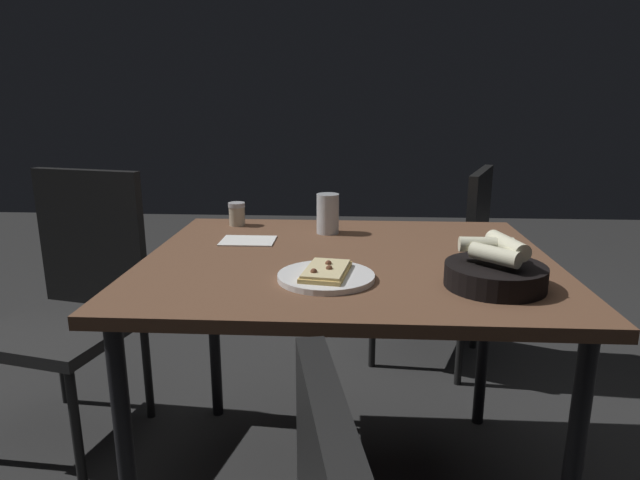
{
  "coord_description": "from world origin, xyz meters",
  "views": [
    {
      "loc": [
        0.01,
        -1.42,
        1.16
      ],
      "look_at": [
        -0.08,
        0.06,
        0.77
      ],
      "focal_mm": 30.61,
      "sensor_mm": 36.0,
      "label": 1
    }
  ],
  "objects": [
    {
      "name": "dining_table",
      "position": [
        0.0,
        0.0,
        0.68
      ],
      "size": [
        1.09,
        0.91,
        0.74
      ],
      "color": "brown",
      "rests_on": "ground"
    },
    {
      "name": "pizza_plate",
      "position": [
        -0.05,
        -0.2,
        0.76
      ],
      "size": [
        0.23,
        0.23,
        0.04
      ],
      "color": "white",
      "rests_on": "dining_table"
    },
    {
      "name": "bread_basket",
      "position": [
        0.34,
        -0.23,
        0.78
      ],
      "size": [
        0.23,
        0.23,
        0.12
      ],
      "color": "black",
      "rests_on": "dining_table"
    },
    {
      "name": "beer_glass",
      "position": [
        -0.07,
        0.27,
        0.8
      ],
      "size": [
        0.07,
        0.07,
        0.13
      ],
      "color": "silver",
      "rests_on": "dining_table"
    },
    {
      "name": "pepper_shaker",
      "position": [
        -0.38,
        0.36,
        0.78
      ],
      "size": [
        0.06,
        0.06,
        0.08
      ],
      "color": "#BFB299",
      "rests_on": "dining_table"
    },
    {
      "name": "napkin",
      "position": [
        -0.3,
        0.14,
        0.75
      ],
      "size": [
        0.16,
        0.12,
        0.0
      ],
      "color": "white",
      "rests_on": "dining_table"
    },
    {
      "name": "chair_near",
      "position": [
        0.43,
        0.89,
        0.51
      ],
      "size": [
        0.57,
        0.57,
        0.88
      ],
      "color": "#262626",
      "rests_on": "ground"
    },
    {
      "name": "chair_far",
      "position": [
        -0.94,
        0.3,
        0.51
      ],
      "size": [
        0.53,
        0.53,
        0.92
      ],
      "color": "#282828",
      "rests_on": "ground"
    }
  ]
}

